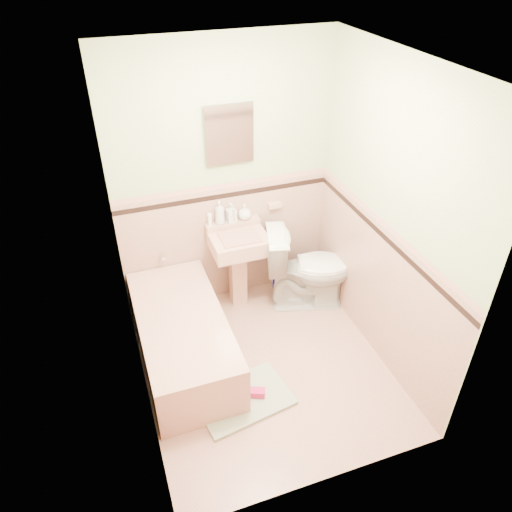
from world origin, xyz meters
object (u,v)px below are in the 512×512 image
object	(u,v)px
bathtub	(183,340)
medicine_cabinet	(229,134)
soap_bottle_right	(245,212)
bucket	(285,286)
soap_bottle_mid	(231,213)
soap_bottle_left	(220,213)
shoe	(255,393)
sink	(240,272)
toilet	(309,268)

from	to	relation	value
bathtub	medicine_cabinet	bearing A→B (deg)	47.42
soap_bottle_right	bucket	xyz separation A→B (m)	(0.34, -0.21, -0.81)
soap_bottle_mid	soap_bottle_left	bearing A→B (deg)	180.00
soap_bottle_mid	shoe	distance (m)	1.61
soap_bottle_left	soap_bottle_right	bearing A→B (deg)	0.00
soap_bottle_right	sink	bearing A→B (deg)	-123.09
soap_bottle_right	bucket	bearing A→B (deg)	-32.15
soap_bottle_mid	toilet	distance (m)	0.92
bathtub	soap_bottle_mid	distance (m)	1.22
soap_bottle_left	soap_bottle_right	distance (m)	0.24
bathtub	toilet	bearing A→B (deg)	14.90
sink	medicine_cabinet	xyz separation A→B (m)	(0.00, 0.21, 1.29)
shoe	sink	bearing A→B (deg)	101.23
soap_bottle_left	soap_bottle_mid	bearing A→B (deg)	0.00
soap_bottle_right	medicine_cabinet	bearing A→B (deg)	165.65
soap_bottle_right	toilet	xyz separation A→B (m)	(0.52, -0.36, -0.52)
soap_bottle_mid	bucket	bearing A→B (deg)	-24.44
bathtub	soap_bottle_right	size ratio (longest dim) A/B	9.73
toilet	shoe	world-z (taller)	toilet
soap_bottle_right	bucket	size ratio (longest dim) A/B	0.57
soap_bottle_right	toilet	distance (m)	0.82
medicine_cabinet	soap_bottle_left	size ratio (longest dim) A/B	2.12
toilet	bucket	bearing A→B (deg)	67.58
soap_bottle_right	shoe	distance (m)	1.63
soap_bottle_mid	bucket	size ratio (longest dim) A/B	0.68
shoe	bathtub	bearing A→B (deg)	148.85
sink	toilet	xyz separation A→B (m)	(0.64, -0.18, 0.01)
shoe	soap_bottle_mid	bearing A→B (deg)	103.39
bucket	shoe	size ratio (longest dim) A/B	1.78
bathtub	soap_bottle_left	distance (m)	1.18
soap_bottle_left	bucket	world-z (taller)	soap_bottle_left
bucket	shoe	bearing A→B (deg)	-122.39
soap_bottle_left	shoe	bearing A→B (deg)	-95.30
soap_bottle_right	toilet	bearing A→B (deg)	-34.42
medicine_cabinet	soap_bottle_left	distance (m)	0.73
sink	soap_bottle_left	distance (m)	0.61
medicine_cabinet	soap_bottle_right	world-z (taller)	medicine_cabinet
bathtub	soap_bottle_mid	size ratio (longest dim) A/B	8.05
bathtub	bucket	size ratio (longest dim) A/B	5.50
medicine_cabinet	shoe	xyz separation A→B (m)	(-0.24, -1.35, -1.64)
sink	soap_bottle_mid	bearing A→B (deg)	94.18
bathtub	medicine_cabinet	size ratio (longest dim) A/B	3.09
toilet	soap_bottle_mid	bearing A→B (deg)	77.21
bathtub	bucket	world-z (taller)	bathtub
bathtub	soap_bottle_left	size ratio (longest dim) A/B	6.54
soap_bottle_mid	shoe	size ratio (longest dim) A/B	1.21
soap_bottle_mid	bucket	world-z (taller)	soap_bottle_mid
medicine_cabinet	soap_bottle_right	xyz separation A→B (m)	(0.12, -0.03, -0.76)
sink	bucket	xyz separation A→B (m)	(0.46, -0.03, -0.27)
bathtub	medicine_cabinet	distance (m)	1.78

